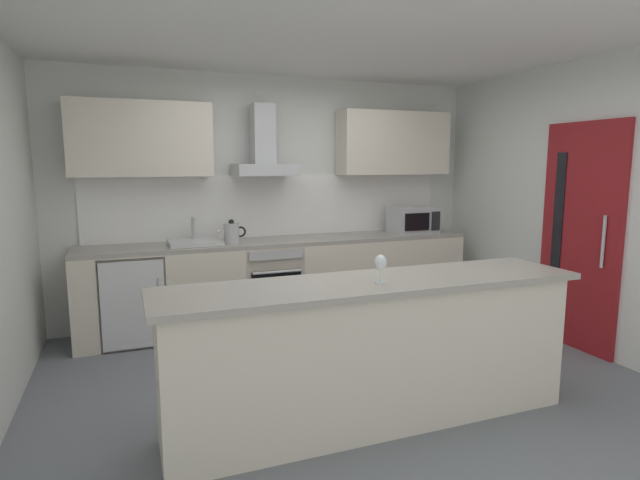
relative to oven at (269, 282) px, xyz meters
The scene contains 16 objects.
ground 1.65m from the oven, 83.64° to the right, with size 5.61×4.84×0.02m, color slate.
ceiling 2.67m from the oven, 83.64° to the right, with size 5.61×4.84×0.02m, color white.
wall_back 0.95m from the oven, 66.64° to the left, with size 5.61×0.12×2.60m, color silver.
wall_right 3.10m from the oven, 31.79° to the right, with size 0.12×4.84×2.60m, color silver.
backsplash_tile 0.86m from the oven, 62.30° to the left, with size 3.92×0.02×0.66m, color white.
counter_back 0.18m from the oven, ahead, with size 4.06×0.60×0.90m.
counter_island 2.19m from the oven, 87.43° to the right, with size 2.77×0.64×0.95m.
upper_cabinets 1.47m from the oven, 45.13° to the left, with size 4.00×0.32×0.70m.
side_door 2.99m from the oven, 33.04° to the right, with size 0.08×0.85×2.05m.
oven is the anchor object (origin of this frame).
refrigerator 1.33m from the oven, behind, with size 0.58×0.60×0.85m.
microwave 1.79m from the oven, ahead, with size 0.50×0.38×0.30m.
sink 0.87m from the oven, behind, with size 0.50×0.40×0.26m.
kettle 0.67m from the oven, behind, with size 0.29×0.15×0.24m.
range_hood 1.33m from the oven, 90.00° to the left, with size 0.62×0.45×0.72m.
wine_glass 2.35m from the oven, 87.56° to the right, with size 0.08×0.08×0.18m.
Camera 1 is at (-1.52, -3.41, 1.68)m, focal length 28.45 mm.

